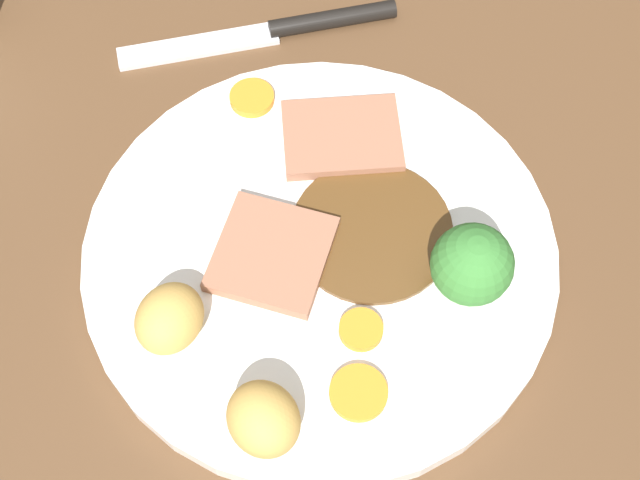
% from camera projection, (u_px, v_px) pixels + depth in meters
% --- Properties ---
extents(dining_table, '(1.20, 0.84, 0.04)m').
position_uv_depth(dining_table, '(294.00, 254.00, 0.53)').
color(dining_table, brown).
rests_on(dining_table, ground).
extents(dinner_plate, '(0.27, 0.27, 0.01)m').
position_uv_depth(dinner_plate, '(320.00, 254.00, 0.50)').
color(dinner_plate, white).
rests_on(dinner_plate, dining_table).
extents(gravy_pool, '(0.09, 0.09, 0.00)m').
position_uv_depth(gravy_pool, '(372.00, 230.00, 0.50)').
color(gravy_pool, '#563819').
rests_on(gravy_pool, dinner_plate).
extents(meat_slice_main, '(0.08, 0.08, 0.01)m').
position_uv_depth(meat_slice_main, '(272.00, 254.00, 0.49)').
color(meat_slice_main, '#9E664C').
rests_on(meat_slice_main, dinner_plate).
extents(meat_slice_under, '(0.06, 0.07, 0.01)m').
position_uv_depth(meat_slice_under, '(342.00, 137.00, 0.53)').
color(meat_slice_under, '#9E664C').
rests_on(meat_slice_under, dinner_plate).
extents(roast_potato_left, '(0.05, 0.05, 0.03)m').
position_uv_depth(roast_potato_left, '(169.00, 318.00, 0.46)').
color(roast_potato_left, tan).
rests_on(roast_potato_left, dinner_plate).
extents(roast_potato_right, '(0.05, 0.05, 0.03)m').
position_uv_depth(roast_potato_right, '(263.00, 419.00, 0.43)').
color(roast_potato_right, tan).
rests_on(roast_potato_right, dinner_plate).
extents(carrot_coin_front, '(0.02, 0.02, 0.01)m').
position_uv_depth(carrot_coin_front, '(361.00, 330.00, 0.47)').
color(carrot_coin_front, orange).
rests_on(carrot_coin_front, dinner_plate).
extents(carrot_coin_back, '(0.03, 0.03, 0.00)m').
position_uv_depth(carrot_coin_back, '(359.00, 393.00, 0.45)').
color(carrot_coin_back, orange).
rests_on(carrot_coin_back, dinner_plate).
extents(carrot_coin_side, '(0.03, 0.03, 0.01)m').
position_uv_depth(carrot_coin_side, '(252.00, 98.00, 0.54)').
color(carrot_coin_side, orange).
rests_on(carrot_coin_side, dinner_plate).
extents(broccoli_floret, '(0.04, 0.04, 0.05)m').
position_uv_depth(broccoli_floret, '(472.00, 265.00, 0.46)').
color(broccoli_floret, '#8CB766').
rests_on(broccoli_floret, dinner_plate).
extents(knife, '(0.02, 0.19, 0.01)m').
position_uv_depth(knife, '(283.00, 29.00, 0.58)').
color(knife, black).
rests_on(knife, dining_table).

